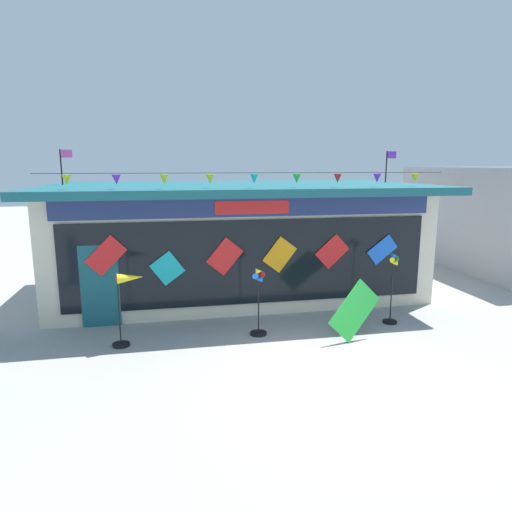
# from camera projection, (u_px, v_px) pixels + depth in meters

# --- Properties ---
(ground_plane) EXTENTS (80.00, 80.00, 0.00)m
(ground_plane) POSITION_uv_depth(u_px,v_px,m) (340.00, 374.00, 8.47)
(ground_plane) COLOR #9E9B99
(kite_shop_building) EXTENTS (10.72, 6.31, 4.30)m
(kite_shop_building) POSITION_uv_depth(u_px,v_px,m) (236.00, 237.00, 13.92)
(kite_shop_building) COLOR beige
(kite_shop_building) RESTS_ON ground_plane
(wind_spinner_far_left) EXTENTS (0.74, 0.37, 1.62)m
(wind_spinner_far_left) POSITION_uv_depth(u_px,v_px,m) (128.00, 294.00, 9.61)
(wind_spinner_far_left) COLOR black
(wind_spinner_far_left) RESTS_ON ground_plane
(wind_spinner_left) EXTENTS (0.38, 0.38, 1.58)m
(wind_spinner_left) POSITION_uv_depth(u_px,v_px,m) (259.00, 302.00, 10.28)
(wind_spinner_left) COLOR black
(wind_spinner_left) RESTS_ON ground_plane
(wind_spinner_center_left) EXTENTS (0.34, 0.34, 1.78)m
(wind_spinner_center_left) POSITION_uv_depth(u_px,v_px,m) (392.00, 287.00, 11.04)
(wind_spinner_center_left) COLOR black
(wind_spinner_center_left) RESTS_ON ground_plane
(display_kite_on_ground) EXTENTS (1.36, 0.39, 1.36)m
(display_kite_on_ground) POSITION_uv_depth(u_px,v_px,m) (355.00, 311.00, 10.03)
(display_kite_on_ground) COLOR green
(display_kite_on_ground) RESTS_ON ground_plane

